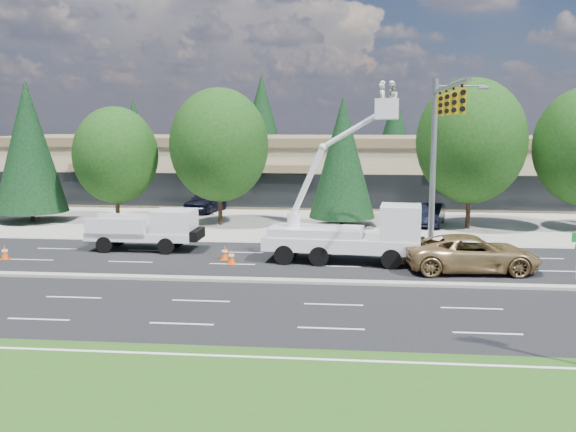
# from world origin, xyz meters

# --- Properties ---
(ground) EXTENTS (140.00, 140.00, 0.00)m
(ground) POSITION_xyz_m (0.00, 0.00, 0.00)
(ground) COLOR black
(ground) RESTS_ON ground
(concrete_apron) EXTENTS (140.00, 22.00, 0.01)m
(concrete_apron) POSITION_xyz_m (0.00, 20.00, 0.01)
(concrete_apron) COLOR gray
(concrete_apron) RESTS_ON ground
(grass_verge) EXTENTS (140.00, 10.00, 0.01)m
(grass_verge) POSITION_xyz_m (0.00, -13.00, 0.01)
(grass_verge) COLOR #244C15
(grass_verge) RESTS_ON ground
(road_median) EXTENTS (120.00, 0.55, 0.12)m
(road_median) POSITION_xyz_m (0.00, 0.00, 0.06)
(road_median) COLOR gray
(road_median) RESTS_ON ground
(strip_mall) EXTENTS (50.40, 15.40, 5.50)m
(strip_mall) POSITION_xyz_m (0.00, 29.97, 2.83)
(strip_mall) COLOR tan
(strip_mall) RESTS_ON ground
(tree_front_b) EXTENTS (4.84, 4.84, 9.54)m
(tree_front_b) POSITION_xyz_m (-16.00, 15.00, 5.12)
(tree_front_b) COLOR #332114
(tree_front_b) RESTS_ON ground
(tree_front_c) EXTENTS (5.59, 5.59, 7.76)m
(tree_front_c) POSITION_xyz_m (-10.00, 15.00, 4.54)
(tree_front_c) COLOR #332114
(tree_front_c) RESTS_ON ground
(tree_front_d) EXTENTS (6.45, 6.45, 8.95)m
(tree_front_d) POSITION_xyz_m (-3.00, 15.00, 5.24)
(tree_front_d) COLOR #332114
(tree_front_d) RESTS_ON ground
(tree_front_e) EXTENTS (4.24, 4.24, 8.37)m
(tree_front_e) POSITION_xyz_m (5.00, 15.00, 4.49)
(tree_front_e) COLOR #332114
(tree_front_e) RESTS_ON ground
(tree_front_f) EXTENTS (6.82, 6.82, 9.47)m
(tree_front_f) POSITION_xyz_m (13.00, 15.00, 5.54)
(tree_front_f) COLOR #332114
(tree_front_f) RESTS_ON ground
(tree_back_a) EXTENTS (4.72, 4.72, 9.31)m
(tree_back_a) POSITION_xyz_m (-18.00, 42.00, 5.00)
(tree_back_a) COLOR #332114
(tree_back_a) RESTS_ON ground
(tree_back_b) EXTENTS (6.00, 6.00, 11.83)m
(tree_back_b) POSITION_xyz_m (-4.00, 42.00, 6.35)
(tree_back_b) COLOR #332114
(tree_back_b) RESTS_ON ground
(tree_back_c) EXTENTS (5.08, 5.08, 10.01)m
(tree_back_c) POSITION_xyz_m (10.00, 42.00, 5.37)
(tree_back_c) COLOR #332114
(tree_back_c) RESTS_ON ground
(tree_back_d) EXTENTS (4.46, 4.46, 8.80)m
(tree_back_d) POSITION_xyz_m (22.00, 42.00, 4.72)
(tree_back_d) COLOR #332114
(tree_back_d) RESTS_ON ground
(signal_mast) EXTENTS (2.76, 10.16, 9.00)m
(signal_mast) POSITION_xyz_m (10.03, 7.04, 6.06)
(signal_mast) COLOR gray
(signal_mast) RESTS_ON ground
(utility_pickup) EXTENTS (5.66, 2.32, 2.16)m
(utility_pickup) POSITION_xyz_m (-4.98, 6.19, 0.89)
(utility_pickup) COLOR white
(utility_pickup) RESTS_ON ground
(bucket_truck) EXTENTS (7.62, 2.97, 8.58)m
(bucket_truck) POSITION_xyz_m (5.83, 4.14, 1.82)
(bucket_truck) COLOR white
(bucket_truck) RESTS_ON ground
(traffic_cone_a) EXTENTS (0.40, 0.40, 0.70)m
(traffic_cone_a) POSITION_xyz_m (-11.39, 3.23, 0.34)
(traffic_cone_a) COLOR #FF4F08
(traffic_cone_a) RESTS_ON ground
(traffic_cone_b) EXTENTS (0.40, 0.40, 0.70)m
(traffic_cone_b) POSITION_xyz_m (-0.56, 4.18, 0.34)
(traffic_cone_b) COLOR #FF4F08
(traffic_cone_b) RESTS_ON ground
(traffic_cone_c) EXTENTS (0.40, 0.40, 0.70)m
(traffic_cone_c) POSITION_xyz_m (-0.04, 3.21, 0.34)
(traffic_cone_c) COLOR #FF4F08
(traffic_cone_c) RESTS_ON ground
(traffic_cone_d) EXTENTS (0.40, 0.40, 0.70)m
(traffic_cone_d) POSITION_xyz_m (7.96, 4.17, 0.34)
(traffic_cone_d) COLOR #FF4F08
(traffic_cone_d) RESTS_ON ground
(traffic_cone_e) EXTENTS (0.40, 0.40, 0.70)m
(traffic_cone_e) POSITION_xyz_m (9.54, 3.86, 0.34)
(traffic_cone_e) COLOR #FF4F08
(traffic_cone_e) RESTS_ON ground
(minivan) EXTENTS (6.17, 3.21, 1.66)m
(minivan) POSITION_xyz_m (11.07, 2.80, 0.83)
(minivan) COLOR #A4834F
(minivan) RESTS_ON ground
(parked_car_west) EXTENTS (2.92, 5.16, 1.66)m
(parked_car_west) POSITION_xyz_m (-5.32, 21.00, 0.83)
(parked_car_west) COLOR black
(parked_car_west) RESTS_ON ground
(parked_car_east) EXTENTS (2.52, 4.58, 1.43)m
(parked_car_east) POSITION_xyz_m (10.75, 16.00, 0.72)
(parked_car_east) COLOR black
(parked_car_east) RESTS_ON ground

